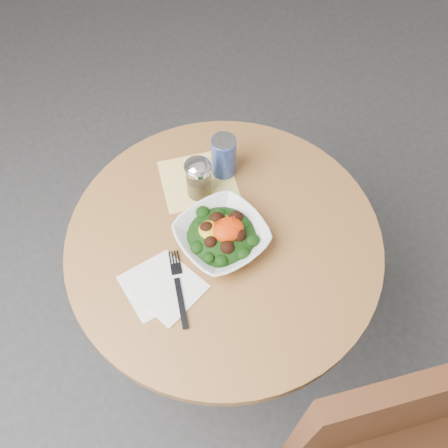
# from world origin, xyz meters

# --- Properties ---
(ground) EXTENTS (6.00, 6.00, 0.00)m
(ground) POSITION_xyz_m (0.00, 0.00, 0.00)
(ground) COLOR #303033
(ground) RESTS_ON ground
(table) EXTENTS (0.90, 0.90, 0.75)m
(table) POSITION_xyz_m (0.00, 0.00, 0.55)
(table) COLOR black
(table) RESTS_ON ground
(cloth_napkin) EXTENTS (0.25, 0.24, 0.00)m
(cloth_napkin) POSITION_xyz_m (0.02, 0.22, 0.75)
(cloth_napkin) COLOR yellow
(cloth_napkin) RESTS_ON table
(paper_napkins) EXTENTS (0.22, 0.22, 0.00)m
(paper_napkins) POSITION_xyz_m (-0.21, -0.07, 0.75)
(paper_napkins) COLOR white
(paper_napkins) RESTS_ON table
(salad_bowl) EXTENTS (0.28, 0.28, 0.09)m
(salad_bowl) POSITION_xyz_m (-0.01, -0.01, 0.78)
(salad_bowl) COLOR white
(salad_bowl) RESTS_ON table
(fork) EXTENTS (0.08, 0.23, 0.00)m
(fork) POSITION_xyz_m (-0.17, -0.08, 0.76)
(fork) COLOR black
(fork) RESTS_ON table
(spice_shaker) EXTENTS (0.08, 0.08, 0.14)m
(spice_shaker) POSITION_xyz_m (0.00, 0.18, 0.82)
(spice_shaker) COLOR silver
(spice_shaker) RESTS_ON table
(beverage_can) EXTENTS (0.08, 0.08, 0.14)m
(beverage_can) POSITION_xyz_m (0.10, 0.22, 0.82)
(beverage_can) COLOR navy
(beverage_can) RESTS_ON table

